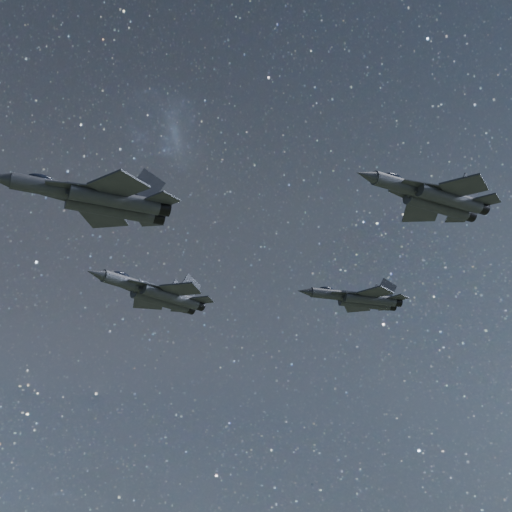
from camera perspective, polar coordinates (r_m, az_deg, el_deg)
jet_lead at (r=71.46m, az=-12.51°, el=4.49°), size 18.49×12.54×4.65m
jet_left at (r=101.18m, az=-7.95°, el=-2.99°), size 19.69×13.79×4.96m
jet_right at (r=75.91m, az=14.00°, el=4.61°), size 16.87×11.68×4.24m
jet_slot at (r=102.07m, az=8.24°, el=-3.40°), size 15.91×10.55×4.05m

